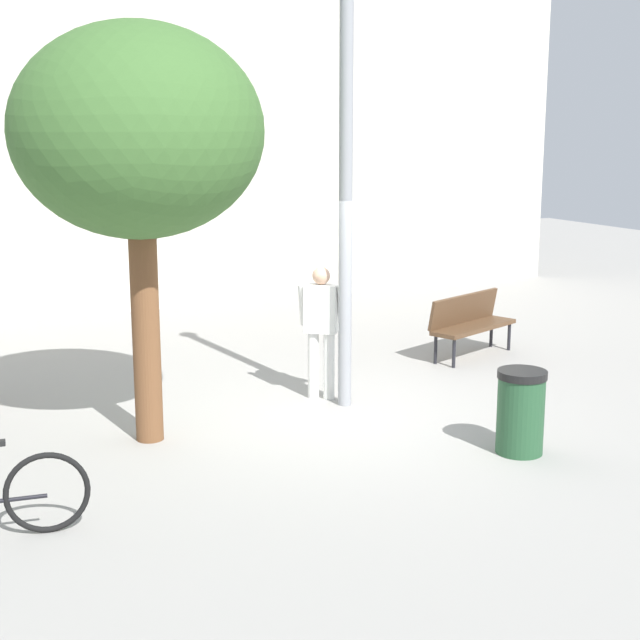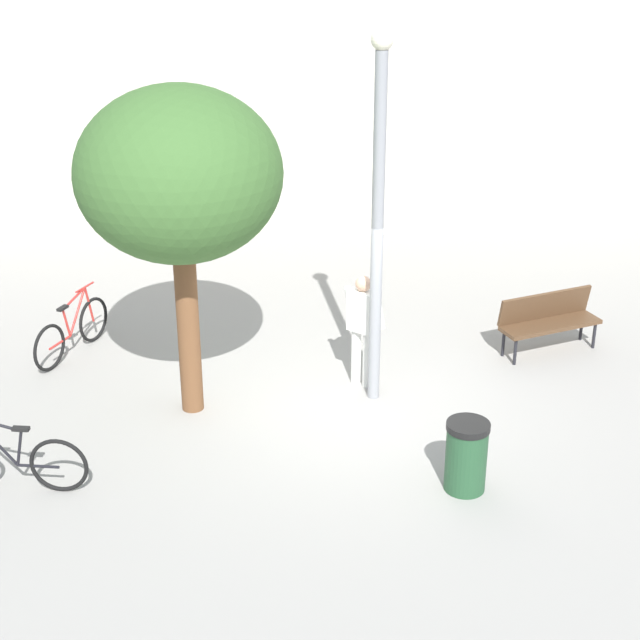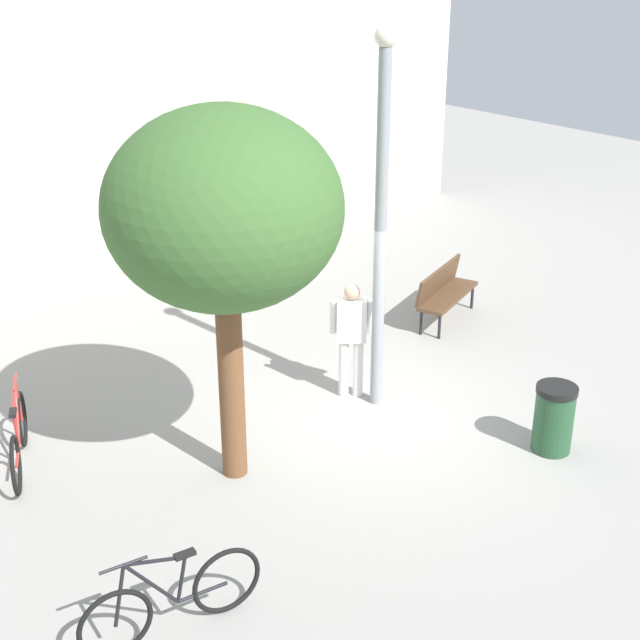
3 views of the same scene
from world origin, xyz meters
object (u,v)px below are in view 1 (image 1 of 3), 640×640
(lamppost, at_px, (346,179))
(trash_bin, at_px, (521,412))
(person_by_lamppost, at_px, (321,323))
(park_bench, at_px, (470,320))
(plaza_tree, at_px, (138,134))

(lamppost, relative_size, trash_bin, 5.63)
(lamppost, height_order, person_by_lamppost, lamppost)
(person_by_lamppost, distance_m, park_bench, 3.12)
(lamppost, xyz_separation_m, plaza_tree, (-2.50, -0.21, 0.53))
(park_bench, bearing_deg, lamppost, -153.72)
(lamppost, distance_m, trash_bin, 3.37)
(person_by_lamppost, distance_m, plaza_tree, 3.36)
(lamppost, distance_m, plaza_tree, 2.57)
(lamppost, xyz_separation_m, trash_bin, (0.87, -2.31, -2.30))
(trash_bin, bearing_deg, park_bench, 62.44)
(lamppost, relative_size, park_bench, 3.01)
(trash_bin, bearing_deg, plaza_tree, 148.10)
(lamppost, relative_size, plaza_tree, 1.14)
(person_by_lamppost, xyz_separation_m, plaza_tree, (-2.37, -0.59, 2.31))
(lamppost, height_order, plaza_tree, lamppost)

